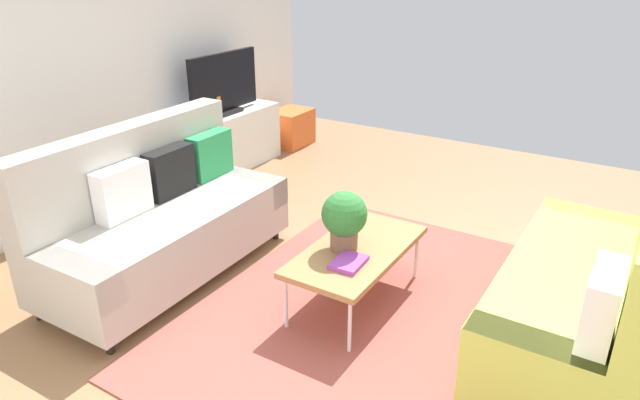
# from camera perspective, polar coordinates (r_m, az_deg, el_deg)

# --- Properties ---
(ground_plane) EXTENTS (7.68, 7.68, 0.00)m
(ground_plane) POSITION_cam_1_polar(r_m,az_deg,el_deg) (4.03, 3.94, -9.67)
(ground_plane) COLOR #936B47
(wall_far) EXTENTS (6.40, 0.12, 2.90)m
(wall_far) POSITION_cam_1_polar(r_m,az_deg,el_deg) (5.33, -23.93, 13.48)
(wall_far) COLOR white
(wall_far) RESTS_ON ground_plane
(area_rug) EXTENTS (2.90, 2.20, 0.01)m
(area_rug) POSITION_cam_1_polar(r_m,az_deg,el_deg) (3.87, 5.87, -11.30)
(area_rug) COLOR #9E4C42
(area_rug) RESTS_ON ground_plane
(couch_beige) EXTENTS (1.92, 0.88, 1.10)m
(couch_beige) POSITION_cam_1_polar(r_m,az_deg,el_deg) (4.28, -15.87, -1.62)
(couch_beige) COLOR #B2ADA3
(couch_beige) RESTS_ON ground_plane
(couch_green) EXTENTS (1.90, 0.85, 1.10)m
(couch_green) POSITION_cam_1_polar(r_m,az_deg,el_deg) (3.67, 26.11, -7.87)
(couch_green) COLOR #C1CC51
(couch_green) RESTS_ON ground_plane
(coffee_table) EXTENTS (1.10, 0.56, 0.42)m
(coffee_table) POSITION_cam_1_polar(r_m,az_deg,el_deg) (3.77, 3.73, -5.23)
(coffee_table) COLOR #9E7042
(coffee_table) RESTS_ON ground_plane
(tv_console) EXTENTS (1.40, 0.44, 0.64)m
(tv_console) POSITION_cam_1_polar(r_m,az_deg,el_deg) (6.31, -9.43, 5.85)
(tv_console) COLOR silver
(tv_console) RESTS_ON ground_plane
(tv) EXTENTS (1.00, 0.20, 0.64)m
(tv) POSITION_cam_1_polar(r_m,az_deg,el_deg) (6.13, -9.68, 11.45)
(tv) COLOR black
(tv) RESTS_ON tv_console
(storage_trunk) EXTENTS (0.52, 0.40, 0.44)m
(storage_trunk) POSITION_cam_1_polar(r_m,az_deg,el_deg) (7.10, -2.95, 7.32)
(storage_trunk) COLOR orange
(storage_trunk) RESTS_ON ground_plane
(potted_plant) EXTENTS (0.30, 0.30, 0.40)m
(potted_plant) POSITION_cam_1_polar(r_m,az_deg,el_deg) (3.65, 2.48, -1.80)
(potted_plant) COLOR brown
(potted_plant) RESTS_ON coffee_table
(table_book_0) EXTENTS (0.25, 0.19, 0.03)m
(table_book_0) POSITION_cam_1_polar(r_m,az_deg,el_deg) (3.56, 2.92, -6.32)
(table_book_0) COLOR purple
(table_book_0) RESTS_ON coffee_table
(vase_0) EXTENTS (0.09, 0.09, 0.16)m
(vase_0) POSITION_cam_1_polar(r_m,az_deg,el_deg) (5.83, -13.81, 8.10)
(vase_0) COLOR #4C72B2
(vase_0) RESTS_ON tv_console
(vase_1) EXTENTS (0.14, 0.14, 0.19)m
(vase_1) POSITION_cam_1_polar(r_m,az_deg,el_deg) (5.92, -12.81, 8.63)
(vase_1) COLOR #4C72B2
(vase_1) RESTS_ON tv_console
(bottle_0) EXTENTS (0.05, 0.05, 0.21)m
(bottle_0) POSITION_cam_1_polar(r_m,az_deg,el_deg) (6.00, -10.87, 9.06)
(bottle_0) COLOR #262626
(bottle_0) RESTS_ON tv_console
(bottle_1) EXTENTS (0.05, 0.05, 0.21)m
(bottle_1) POSITION_cam_1_polar(r_m,az_deg,el_deg) (6.07, -10.22, 9.30)
(bottle_1) COLOR orange
(bottle_1) RESTS_ON tv_console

